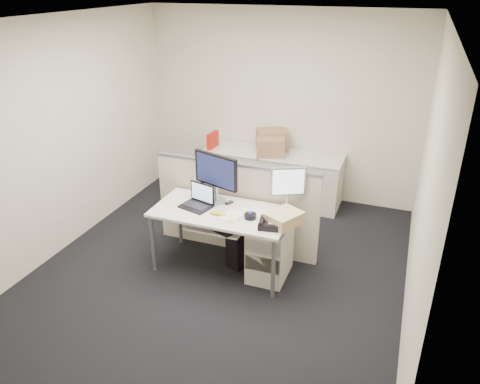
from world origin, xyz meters
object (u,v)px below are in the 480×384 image
at_px(laptop, 195,197).
at_px(desk_phone, 269,225).
at_px(monitor_main, 216,179).
at_px(desk, 222,216).

xyz_separation_m(laptop, desk_phone, (0.90, -0.16, -0.09)).
xyz_separation_m(monitor_main, desk_phone, (0.73, -0.36, -0.26)).
xyz_separation_m(desk, laptop, (-0.30, -0.02, 0.19)).
bearing_deg(desk_phone, monitor_main, 144.67).
distance_m(monitor_main, desk_phone, 0.86).
height_order(monitor_main, laptop, monitor_main).
xyz_separation_m(desk, desk_phone, (0.60, -0.18, 0.10)).
height_order(desk, monitor_main, monitor_main).
relative_size(laptop, desk_phone, 1.56).
distance_m(monitor_main, laptop, 0.31).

